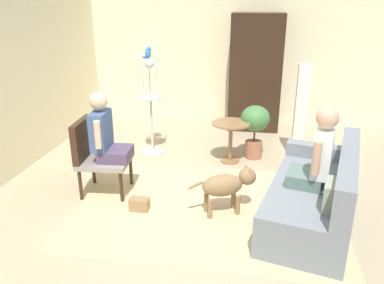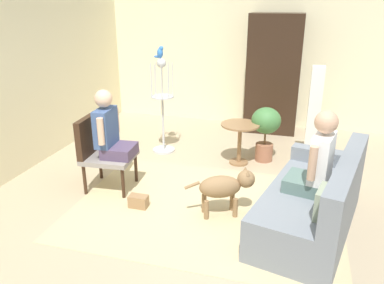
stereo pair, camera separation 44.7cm
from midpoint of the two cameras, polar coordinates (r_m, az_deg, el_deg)
name	(u,v)px [view 1 (the left image)]	position (r m, az deg, el deg)	size (l,w,h in m)	color
ground_plane	(205,200)	(4.84, -0.73, -8.59)	(7.98, 7.98, 0.00)	tan
back_wall	(230,53)	(7.65, 3.88, 13.00)	(6.04, 0.12, 2.71)	beige
area_rug	(207,207)	(4.67, -0.49, -9.72)	(3.11, 2.31, 0.01)	#C6B284
couch	(316,197)	(4.41, 15.13, -7.90)	(1.23, 1.95, 0.88)	slate
armchair	(94,152)	(5.02, -16.75, -1.42)	(0.65, 0.62, 0.96)	#382316
person_on_couch	(318,154)	(4.18, 15.33, -1.81)	(0.51, 0.55, 0.88)	slate
person_on_armchair	(105,133)	(4.88, -15.31, 1.27)	(0.47, 0.55, 0.85)	#51415E
round_end_table	(231,134)	(5.77, 3.55, 1.14)	(0.57, 0.57, 0.63)	olive
dog	(227,185)	(4.41, 2.37, -6.40)	(0.76, 0.43, 0.57)	olive
bird_cage_stand	(151,110)	(6.10, -8.19, 4.75)	(0.36, 0.36, 1.51)	silver
parrot	(148,53)	(5.93, -8.77, 12.90)	(0.17, 0.10, 0.18)	blue
potted_plant	(255,125)	(5.92, 7.20, 2.52)	(0.44, 0.44, 0.84)	#996047
column_lamp	(301,113)	(6.00, 13.75, 4.17)	(0.20, 0.20, 1.46)	#4C4742
armoire_cabinet	(256,73)	(7.25, 7.64, 10.08)	(0.93, 0.56, 2.12)	black
handbag	(139,204)	(4.66, -10.59, -9.14)	(0.23, 0.13, 0.15)	#99724C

